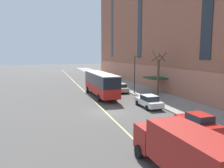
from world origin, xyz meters
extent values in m
plane|color=#4C4947|center=(0.00, 0.00, 0.00)|extent=(260.00, 260.00, 0.00)
cube|color=gray|center=(9.85, 3.00, 0.07)|extent=(6.00, 160.00, 0.15)
cube|color=#B67058|center=(12.78, 0.00, 2.20)|extent=(0.14, 110.00, 4.40)
cube|color=#234C2D|center=(11.25, 9.99, 2.60)|extent=(3.20, 3.40, 0.24)
cube|color=#1E232B|center=(12.80, 41.25, 19.01)|extent=(0.10, 2.00, 26.27)
cube|color=red|center=(1.48, 9.59, 1.29)|extent=(2.73, 12.11, 1.33)
cube|color=black|center=(1.48, 9.59, 2.77)|extent=(2.75, 12.11, 1.63)
cube|color=silver|center=(1.48, 9.59, 3.64)|extent=(2.76, 12.11, 0.12)
cube|color=#19232D|center=(1.34, 15.65, 2.61)|extent=(2.26, 0.13, 1.22)
cube|color=orange|center=(1.34, 15.66, 3.40)|extent=(1.72, 0.10, 0.28)
cube|color=black|center=(1.34, 15.67, 0.72)|extent=(2.41, 0.18, 0.24)
cube|color=white|center=(0.48, 15.65, 0.97)|extent=(0.28, 0.07, 0.18)
cube|color=white|center=(2.20, 15.69, 0.97)|extent=(0.28, 0.07, 0.18)
cylinder|color=black|center=(0.16, 13.78, 0.50)|extent=(0.32, 1.01, 1.00)
cylinder|color=black|center=(2.62, 13.84, 0.50)|extent=(0.32, 1.01, 1.00)
cylinder|color=black|center=(0.34, 5.95, 0.50)|extent=(0.32, 1.01, 1.00)
cylinder|color=black|center=(2.80, 6.01, 0.50)|extent=(0.32, 1.01, 1.00)
cube|color=silver|center=(5.56, 22.49, 0.64)|extent=(1.98, 4.49, 0.64)
cube|color=#232D38|center=(5.57, 22.27, 1.24)|extent=(1.67, 2.05, 0.56)
cube|color=silver|center=(5.57, 22.27, 1.54)|extent=(1.63, 1.96, 0.04)
cylinder|color=black|center=(4.62, 23.83, 0.32)|extent=(0.25, 0.65, 0.64)
cylinder|color=black|center=(6.39, 23.90, 0.32)|extent=(0.25, 0.65, 0.64)
cylinder|color=black|center=(4.73, 21.09, 0.32)|extent=(0.25, 0.65, 0.64)
cylinder|color=black|center=(6.50, 21.16, 0.32)|extent=(0.25, 0.65, 0.64)
cube|color=#B21E19|center=(5.78, -8.04, 0.64)|extent=(1.78, 4.52, 0.64)
cube|color=#232D38|center=(5.79, -8.27, 1.24)|extent=(1.54, 2.04, 0.56)
cube|color=#B21E19|center=(5.79, -8.27, 1.54)|extent=(1.50, 1.95, 0.04)
cylinder|color=black|center=(4.92, -6.67, 0.32)|extent=(0.23, 0.64, 0.64)
cylinder|color=black|center=(6.60, -6.64, 0.32)|extent=(0.23, 0.64, 0.64)
cylinder|color=black|center=(4.97, -9.45, 0.32)|extent=(0.23, 0.64, 0.64)
cylinder|color=black|center=(6.64, -9.42, 0.32)|extent=(0.23, 0.64, 0.64)
cube|color=#BCAD89|center=(5.78, 12.35, 0.64)|extent=(1.85, 4.38, 0.64)
cube|color=#232D38|center=(5.78, 12.13, 1.24)|extent=(1.57, 1.99, 0.56)
cube|color=#BCAD89|center=(5.78, 12.13, 1.54)|extent=(1.53, 1.91, 0.04)
cylinder|color=black|center=(4.99, 13.71, 0.32)|extent=(0.24, 0.65, 0.64)
cylinder|color=black|center=(6.67, 13.66, 0.32)|extent=(0.24, 0.65, 0.64)
cylinder|color=black|center=(4.90, 11.03, 0.32)|extent=(0.24, 0.65, 0.64)
cylinder|color=black|center=(6.58, 10.98, 0.32)|extent=(0.24, 0.65, 0.64)
cube|color=silver|center=(5.53, 0.93, 0.64)|extent=(1.89, 4.64, 0.64)
cube|color=#232D38|center=(5.54, 0.70, 1.24)|extent=(1.64, 2.10, 0.56)
cube|color=silver|center=(5.54, 0.70, 1.54)|extent=(1.60, 2.01, 0.04)
cylinder|color=black|center=(4.62, 2.35, 0.32)|extent=(0.23, 0.64, 0.64)
cylinder|color=black|center=(6.41, 2.37, 0.32)|extent=(0.23, 0.64, 0.64)
cylinder|color=black|center=(4.66, -0.51, 0.32)|extent=(0.23, 0.64, 0.64)
cylinder|color=black|center=(6.45, -0.49, 0.32)|extent=(0.23, 0.64, 0.64)
cube|color=#23603D|center=(5.79, 32.98, 0.64)|extent=(1.86, 4.81, 0.64)
cube|color=#232D38|center=(5.79, 32.75, 1.24)|extent=(1.58, 2.18, 0.56)
cube|color=#23603D|center=(5.79, 32.75, 1.54)|extent=(1.54, 2.09, 0.04)
cylinder|color=black|center=(4.90, 34.43, 0.32)|extent=(0.24, 0.65, 0.64)
cylinder|color=black|center=(6.58, 34.48, 0.32)|extent=(0.24, 0.65, 0.64)
cylinder|color=black|center=(4.99, 31.48, 0.32)|extent=(0.24, 0.65, 0.64)
cylinder|color=black|center=(6.67, 31.54, 0.32)|extent=(0.24, 0.65, 0.64)
cube|color=maroon|center=(0.11, -14.89, 1.78)|extent=(2.42, 5.47, 2.16)
cube|color=maroon|center=(-0.04, -11.16, 1.25)|extent=(2.16, 1.78, 1.60)
cube|color=#1E2833|center=(-0.08, -10.28, 1.50)|extent=(1.87, 0.16, 0.80)
cylinder|color=black|center=(-1.08, -11.20, 0.42)|extent=(0.29, 0.85, 0.84)
cylinder|color=black|center=(1.00, -11.11, 0.42)|extent=(0.29, 0.85, 0.84)
cylinder|color=brown|center=(9.57, 6.05, 2.96)|extent=(0.35, 0.35, 5.61)
cylinder|color=brown|center=(10.27, 6.20, 6.18)|extent=(0.49, 1.53, 1.34)
cylinder|color=brown|center=(9.50, 6.83, 5.98)|extent=(1.66, 0.31, 0.97)
cylinder|color=brown|center=(8.90, 5.89, 6.36)|extent=(0.49, 1.49, 1.70)
cylinder|color=brown|center=(9.73, 5.43, 6.13)|extent=(1.38, 0.50, 1.24)
cylinder|color=#2D2D30|center=(7.45, 10.18, 3.27)|extent=(0.16, 0.16, 6.24)
cylinder|color=#2D2D30|center=(7.45, 9.63, 6.29)|extent=(0.10, 1.10, 0.10)
cube|color=#3D3D3F|center=(7.45, 9.08, 6.24)|extent=(0.36, 0.60, 0.20)
cylinder|color=red|center=(7.35, -7.57, 0.43)|extent=(0.24, 0.24, 0.55)
sphere|color=silver|center=(7.35, -7.57, 0.77)|extent=(0.20, 0.20, 0.20)
cylinder|color=silver|center=(7.19, -7.57, 0.48)|extent=(0.10, 0.09, 0.09)
cylinder|color=silver|center=(7.51, -7.57, 0.48)|extent=(0.10, 0.09, 0.09)
cube|color=#E0D66B|center=(-0.22, 3.00, 0.00)|extent=(0.16, 140.00, 0.01)
camera|label=1|loc=(-6.49, -23.34, 6.54)|focal=35.00mm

